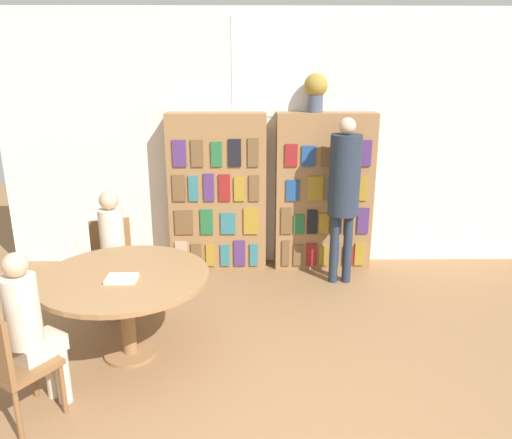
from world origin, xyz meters
TOP-DOWN VIEW (x-y plane):
  - wall_back at (0.00, 3.68)m, footprint 6.40×0.07m
  - bookshelf_left at (-0.63, 3.49)m, footprint 1.14×0.34m
  - bookshelf_right at (0.63, 3.49)m, footprint 1.14×0.34m
  - flower_vase at (0.50, 3.49)m, footprint 0.26×0.26m
  - reading_table at (-1.28, 1.50)m, footprint 1.39×1.39m
  - chair_near_camera at (-1.85, 0.64)m, footprint 0.55×0.55m
  - chair_left_side at (-1.64, 2.47)m, footprint 0.51×0.51m
  - seated_reader_left at (-1.57, 2.29)m, footprint 0.33×0.38m
  - seated_reader_right at (-1.74, 0.80)m, footprint 0.37×0.39m
  - librarian_standing at (0.77, 2.99)m, footprint 0.34×0.61m
  - open_book_on_table at (-1.27, 1.38)m, footprint 0.24×0.18m

SIDE VIEW (x-z plane):
  - chair_near_camera at x=-1.85m, z-range 0.05..0.93m
  - chair_left_side at x=-1.64m, z-range 0.05..0.93m
  - reading_table at x=-1.28m, z-range 0.27..1.01m
  - seated_reader_right at x=-1.74m, z-range 0.06..1.28m
  - seated_reader_left at x=-1.57m, z-range 0.07..1.31m
  - open_book_on_table at x=-1.27m, z-range 0.74..0.77m
  - bookshelf_right at x=0.63m, z-range 0.00..1.86m
  - bookshelf_left at x=-0.63m, z-range 0.00..1.86m
  - librarian_standing at x=0.77m, z-range 0.23..2.09m
  - wall_back at x=0.00m, z-range 0.01..3.01m
  - flower_vase at x=0.50m, z-range 1.90..2.33m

